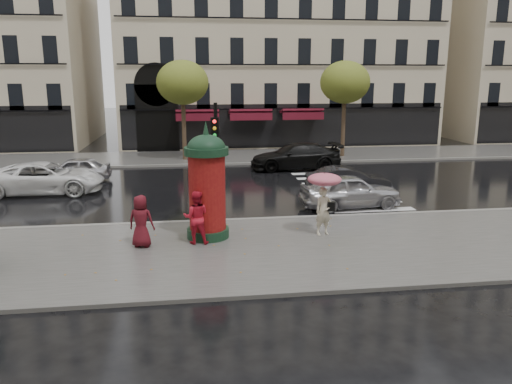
{
  "coord_description": "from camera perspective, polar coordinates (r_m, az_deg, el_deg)",
  "views": [
    {
      "loc": [
        -1.82,
        -15.69,
        5.55
      ],
      "look_at": [
        0.57,
        1.5,
        1.54
      ],
      "focal_mm": 35.0,
      "sensor_mm": 36.0,
      "label": 1
    }
  ],
  "objects": [
    {
      "name": "far_kerb",
      "position": [
        32.21,
        -4.55,
        3.18
      ],
      "size": [
        90.0,
        0.25,
        0.14
      ],
      "primitive_type": "cube",
      "color": "slate",
      "rests_on": "ground"
    },
    {
      "name": "tree_far_right",
      "position": [
        35.38,
        10.14,
        12.2
      ],
      "size": [
        3.4,
        3.4,
        6.64
      ],
      "color": "#38281C",
      "rests_on": "ground"
    },
    {
      "name": "ground",
      "position": [
        16.74,
        -1.23,
        -6.35
      ],
      "size": [
        160.0,
        160.0,
        0.0
      ],
      "primitive_type": "plane",
      "color": "black",
      "rests_on": "ground"
    },
    {
      "name": "car_silver",
      "position": [
        21.95,
        10.7,
        0.14
      ],
      "size": [
        4.5,
        2.12,
        1.49
      ],
      "primitive_type": "imported",
      "rotation": [
        0.0,
        0.0,
        1.65
      ],
      "color": "#B7B6BB",
      "rests_on": "ground"
    },
    {
      "name": "bldg_far_corner",
      "position": [
        46.71,
        1.92,
        20.1
      ],
      "size": [
        26.0,
        14.0,
        22.9
      ],
      "color": "#B7A88C",
      "rests_on": "ground"
    },
    {
      "name": "near_kerb",
      "position": [
        19.56,
        -2.25,
        -3.26
      ],
      "size": [
        90.0,
        0.25,
        0.14
      ],
      "primitive_type": "cube",
      "color": "slate",
      "rests_on": "ground"
    },
    {
      "name": "traffic_light",
      "position": [
        18.62,
        -4.6,
        4.66
      ],
      "size": [
        0.31,
        0.44,
        4.52
      ],
      "color": "black",
      "rests_on": "near_sidewalk"
    },
    {
      "name": "man_burgundy",
      "position": [
        16.63,
        -13.0,
        -3.26
      ],
      "size": [
        0.96,
        0.75,
        1.73
      ],
      "primitive_type": "imported",
      "rotation": [
        0.0,
        0.0,
        2.88
      ],
      "color": "#531019",
      "rests_on": "near_sidewalk"
    },
    {
      "name": "car_black",
      "position": [
        30.73,
        4.53,
        4.09
      ],
      "size": [
        5.61,
        2.47,
        1.6
      ],
      "primitive_type": "imported",
      "rotation": [
        0.0,
        0.0,
        -1.53
      ],
      "color": "black",
      "rests_on": "ground"
    },
    {
      "name": "car_far_silver",
      "position": [
        28.79,
        -20.06,
        2.43
      ],
      "size": [
        3.84,
        1.56,
        1.31
      ],
      "primitive_type": "imported",
      "rotation": [
        0.0,
        0.0,
        -1.58
      ],
      "color": "#B6B5BB",
      "rests_on": "ground"
    },
    {
      "name": "car_white",
      "position": [
        26.25,
        -22.98,
        1.48
      ],
      "size": [
        5.54,
        2.57,
        1.54
      ],
      "primitive_type": "imported",
      "rotation": [
        0.0,
        0.0,
        1.57
      ],
      "color": "white",
      "rests_on": "ground"
    },
    {
      "name": "car_darkgrey",
      "position": [
        24.43,
        10.49,
        1.27
      ],
      "size": [
        4.16,
        1.78,
        1.33
      ],
      "primitive_type": "imported",
      "rotation": [
        0.0,
        0.0,
        1.48
      ],
      "color": "black",
      "rests_on": "ground"
    },
    {
      "name": "near_sidewalk",
      "position": [
        16.25,
        -1.02,
        -6.73
      ],
      "size": [
        90.0,
        7.0,
        0.12
      ],
      "primitive_type": "cube",
      "color": "#474744",
      "rests_on": "ground"
    },
    {
      "name": "far_sidewalk",
      "position": [
        35.16,
        -4.85,
        3.99
      ],
      "size": [
        90.0,
        6.0,
        0.12
      ],
      "primitive_type": "cube",
      "color": "#474744",
      "rests_on": "ground"
    },
    {
      "name": "woman_umbrella",
      "position": [
        17.45,
        7.8,
        -0.14
      ],
      "size": [
        1.18,
        1.18,
        2.27
      ],
      "color": "beige",
      "rests_on": "near_sidewalk"
    },
    {
      "name": "zebra_crossing",
      "position": [
        27.04,
        9.08,
        1.02
      ],
      "size": [
        3.6,
        11.75,
        0.01
      ],
      "primitive_type": "cube",
      "color": "silver",
      "rests_on": "ground"
    },
    {
      "name": "morris_column",
      "position": [
        17.01,
        -5.62,
        1.07
      ],
      "size": [
        1.49,
        1.49,
        4.02
      ],
      "color": "#13301D",
      "rests_on": "near_sidewalk"
    },
    {
      "name": "woman_red",
      "position": [
        16.65,
        -6.85,
        -2.9
      ],
      "size": [
        0.95,
        0.78,
        1.78
      ],
      "primitive_type": "imported",
      "rotation": [
        0.0,
        0.0,
        3.01
      ],
      "color": "red",
      "rests_on": "near_sidewalk"
    },
    {
      "name": "tree_far_left",
      "position": [
        33.69,
        -8.4,
        12.23
      ],
      "size": [
        3.4,
        3.4,
        6.64
      ],
      "color": "#38281C",
      "rests_on": "ground"
    }
  ]
}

